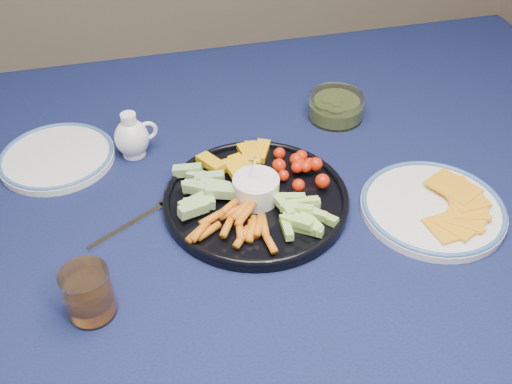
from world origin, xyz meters
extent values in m
plane|color=#54311D|center=(0.00, 0.00, 0.00)|extent=(4.00, 4.00, 0.00)
cylinder|color=#472B17|center=(0.72, 0.42, 0.35)|extent=(0.07, 0.07, 0.70)
cube|color=#472B17|center=(0.00, 0.00, 0.72)|extent=(1.60, 1.00, 0.04)
cube|color=#0D1637|center=(0.00, 0.00, 0.74)|extent=(1.66, 1.06, 0.01)
cube|color=#0D1637|center=(0.00, 0.53, 0.60)|extent=(1.66, 0.01, 0.30)
cylinder|color=black|center=(-0.05, -0.09, 0.75)|extent=(0.33, 0.33, 0.01)
torus|color=black|center=(-0.05, -0.09, 0.76)|extent=(0.33, 0.33, 0.01)
cylinder|color=white|center=(-0.05, -0.09, 0.78)|extent=(0.08, 0.08, 0.04)
cylinder|color=white|center=(-0.05, -0.09, 0.80)|extent=(0.07, 0.07, 0.01)
cylinder|color=white|center=(-0.25, 0.12, 0.75)|extent=(0.05, 0.05, 0.01)
ellipsoid|color=white|center=(-0.25, 0.12, 0.79)|extent=(0.07, 0.07, 0.08)
cylinder|color=white|center=(-0.25, 0.12, 0.83)|extent=(0.03, 0.03, 0.03)
torus|color=white|center=(-0.22, 0.12, 0.79)|extent=(0.04, 0.01, 0.04)
torus|color=#3D65AB|center=(-0.25, 0.12, 0.81)|extent=(0.04, 0.04, 0.00)
cylinder|color=white|center=(0.18, 0.14, 0.77)|extent=(0.12, 0.12, 0.05)
cylinder|color=#54641C|center=(0.18, 0.14, 0.76)|extent=(0.10, 0.10, 0.03)
cylinder|color=white|center=(0.24, -0.19, 0.75)|extent=(0.25, 0.25, 0.01)
torus|color=#3D65AB|center=(0.24, -0.19, 0.76)|extent=(0.25, 0.25, 0.01)
cylinder|color=white|center=(-0.35, -0.26, 0.79)|extent=(0.07, 0.07, 0.08)
cylinder|color=orange|center=(-0.35, -0.26, 0.77)|extent=(0.06, 0.06, 0.04)
cube|color=silver|center=(-0.28, -0.09, 0.75)|extent=(0.14, 0.09, 0.00)
cube|color=silver|center=(-0.20, -0.05, 0.75)|extent=(0.05, 0.04, 0.00)
cube|color=silver|center=(0.19, -0.24, 0.75)|extent=(0.13, 0.04, 0.00)
cube|color=silver|center=(0.26, -0.26, 0.75)|extent=(0.04, 0.03, 0.00)
cylinder|color=white|center=(-0.40, 0.13, 0.75)|extent=(0.22, 0.22, 0.01)
torus|color=#3D65AB|center=(-0.40, 0.13, 0.76)|extent=(0.22, 0.22, 0.01)
camera|label=1|loc=(-0.25, -0.83, 1.43)|focal=40.00mm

